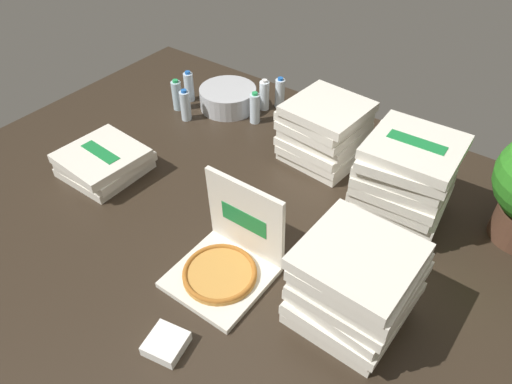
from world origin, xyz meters
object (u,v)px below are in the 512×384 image
object	(u,v)px
water_bottle_1	(189,87)
water_bottle_2	(264,95)
water_bottle_0	(280,93)
water_bottle_3	(185,106)
water_bottle_4	(177,95)
pizza_stack_center_near	(324,131)
napkin_pile	(166,344)
ice_bucket	(228,98)
pizza_stack_right_mid	(354,286)
open_pizza_box	(227,258)
water_bottle_5	(255,108)
pizza_stack_right_near	(104,162)
pizza_stack_center_far	(404,181)

from	to	relation	value
water_bottle_1	water_bottle_2	bearing A→B (deg)	23.41
water_bottle_0	water_bottle_3	world-z (taller)	same
water_bottle_4	pizza_stack_center_near	bearing A→B (deg)	5.63
water_bottle_3	napkin_pile	size ratio (longest dim) A/B	1.48
ice_bucket	water_bottle_1	xyz separation A→B (m)	(-0.25, -0.07, 0.03)
pizza_stack_right_mid	ice_bucket	world-z (taller)	pizza_stack_right_mid
open_pizza_box	napkin_pile	world-z (taller)	open_pizza_box
pizza_stack_right_mid	ice_bucket	size ratio (longest dim) A/B	1.17
water_bottle_0	water_bottle_5	world-z (taller)	same
water_bottle_4	water_bottle_1	bearing A→B (deg)	96.39
napkin_pile	pizza_stack_right_near	bearing A→B (deg)	150.80
water_bottle_0	water_bottle_4	world-z (taller)	same
open_pizza_box	water_bottle_4	bearing A→B (deg)	142.12
water_bottle_0	pizza_stack_center_far	bearing A→B (deg)	-26.79
pizza_stack_center_near	water_bottle_1	distance (m)	0.99
water_bottle_1	water_bottle_4	xyz separation A→B (m)	(0.01, -0.12, 0.00)
ice_bucket	napkin_pile	size ratio (longest dim) A/B	2.61
pizza_stack_center_far	water_bottle_5	size ratio (longest dim) A/B	2.17
water_bottle_0	water_bottle_4	size ratio (longest dim) A/B	1.00
open_pizza_box	pizza_stack_center_near	world-z (taller)	open_pizza_box
pizza_stack_right_near	ice_bucket	world-z (taller)	pizza_stack_right_near
water_bottle_4	napkin_pile	xyz separation A→B (m)	(1.09, -1.22, -0.07)
water_bottle_5	napkin_pile	world-z (taller)	water_bottle_5
water_bottle_0	napkin_pile	bearing A→B (deg)	-69.62
water_bottle_0	pizza_stack_right_near	bearing A→B (deg)	-108.34
pizza_stack_right_mid	water_bottle_2	xyz separation A→B (m)	(-1.13, 1.04, -0.09)
open_pizza_box	water_bottle_4	distance (m)	1.33
open_pizza_box	pizza_stack_right_mid	distance (m)	0.52
water_bottle_1	pizza_stack_right_near	bearing A→B (deg)	-79.54
pizza_stack_right_mid	water_bottle_0	distance (m)	1.55
pizza_stack_center_near	water_bottle_2	bearing A→B (deg)	157.77
ice_bucket	water_bottle_3	world-z (taller)	water_bottle_3
water_bottle_0	water_bottle_4	xyz separation A→B (m)	(-0.49, -0.39, 0.00)
water_bottle_4	water_bottle_5	world-z (taller)	same
open_pizza_box	water_bottle_3	xyz separation A→B (m)	(-0.93, 0.76, 0.01)
ice_bucket	napkin_pile	bearing A→B (deg)	-58.97
water_bottle_2	napkin_pile	xyz separation A→B (m)	(0.66, -1.54, -0.07)
water_bottle_4	water_bottle_5	bearing A→B (deg)	18.67
pizza_stack_center_far	pizza_stack_center_near	xyz separation A→B (m)	(-0.51, 0.20, -0.05)
water_bottle_3	water_bottle_5	world-z (taller)	same
water_bottle_3	napkin_pile	world-z (taller)	water_bottle_3
ice_bucket	water_bottle_2	world-z (taller)	water_bottle_2
water_bottle_5	ice_bucket	bearing A→B (deg)	170.76
water_bottle_4	water_bottle_5	size ratio (longest dim) A/B	1.00
ice_bucket	water_bottle_5	bearing A→B (deg)	-9.24
pizza_stack_right_near	water_bottle_3	xyz separation A→B (m)	(-0.01, 0.63, 0.02)
pizza_stack_right_mid	pizza_stack_right_near	world-z (taller)	pizza_stack_right_mid
water_bottle_2	pizza_stack_right_near	bearing A→B (deg)	-106.43
pizza_stack_right_mid	pizza_stack_right_near	bearing A→B (deg)	178.45
ice_bucket	water_bottle_5	xyz separation A→B (m)	(0.23, -0.04, 0.03)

